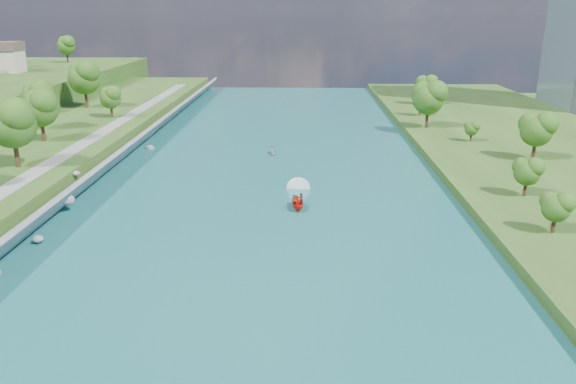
{
  "coord_description": "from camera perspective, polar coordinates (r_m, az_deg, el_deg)",
  "views": [
    {
      "loc": [
        5.8,
        -55.63,
        25.54
      ],
      "look_at": [
        3.74,
        15.46,
        2.5
      ],
      "focal_mm": 35.0,
      "sensor_mm": 36.0,
      "label": 1
    }
  ],
  "objects": [
    {
      "name": "ground",
      "position": [
        61.49,
        -3.93,
        -6.64
      ],
      "size": [
        260.0,
        260.0,
        0.0
      ],
      "primitive_type": "plane",
      "color": "#2D5119",
      "rests_on": "ground"
    },
    {
      "name": "raft",
      "position": [
        104.43,
        -1.66,
        4.05
      ],
      "size": [
        2.82,
        3.28,
        1.62
      ],
      "rotation": [
        0.0,
        0.0,
        0.36
      ],
      "color": "gray",
      "rests_on": "river_water"
    },
    {
      "name": "river_water",
      "position": [
        80.02,
        -2.59,
        -0.64
      ],
      "size": [
        55.0,
        240.0,
        0.1
      ],
      "primitive_type": "cube",
      "color": "#185B5E",
      "rests_on": "ground"
    },
    {
      "name": "motorboat",
      "position": [
        76.99,
        1.0,
        -0.83
      ],
      "size": [
        3.6,
        18.81,
        2.09
      ],
      "rotation": [
        0.0,
        0.0,
        3.2
      ],
      "color": "red",
      "rests_on": "river_water"
    },
    {
      "name": "riprap_bank",
      "position": [
        84.65,
        -20.37,
        0.5
      ],
      "size": [
        4.51,
        236.0,
        4.27
      ],
      "color": "slate",
      "rests_on": "ground"
    },
    {
      "name": "trees_east",
      "position": [
        95.85,
        20.76,
        5.21
      ],
      "size": [
        18.86,
        141.24,
        11.78
      ],
      "color": "#2A5416",
      "rests_on": "berm_east"
    },
    {
      "name": "trees_ridge",
      "position": [
        178.31,
        -27.19,
        12.18
      ],
      "size": [
        14.31,
        69.38,
        10.3
      ],
      "color": "#2A5416",
      "rests_on": "ridge_west"
    },
    {
      "name": "riverside_path",
      "position": [
        87.58,
        -24.35,
        1.78
      ],
      "size": [
        3.0,
        200.0,
        0.1
      ],
      "primitive_type": "cube",
      "color": "gray",
      "rests_on": "berm_west"
    }
  ]
}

